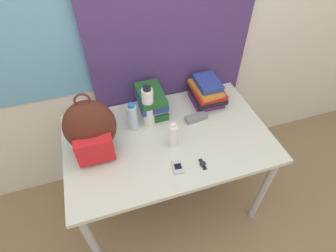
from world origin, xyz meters
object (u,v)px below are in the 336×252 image
object	(u,v)px
book_stack_left	(152,102)
sunglasses_case	(196,118)
book_stack_center	(207,92)
water_bottle	(132,117)
sunscreen_bottle	(173,136)
cell_phone	(178,167)
backpack	(91,129)
wristwatch	(203,164)
sports_bottle	(148,107)

from	to	relation	value
book_stack_left	sunglasses_case	world-z (taller)	book_stack_left
book_stack_left	book_stack_center	size ratio (longest dim) A/B	0.95
water_bottle	sunscreen_bottle	size ratio (longest dim) A/B	1.11
book_stack_center	cell_phone	world-z (taller)	book_stack_center
backpack	wristwatch	size ratio (longest dim) A/B	5.30
sports_bottle	sunglasses_case	world-z (taller)	sports_bottle
water_bottle	sunscreen_bottle	distance (m)	0.30
water_bottle	wristwatch	world-z (taller)	water_bottle
backpack	book_stack_center	distance (m)	0.85
sports_bottle	sunglasses_case	bearing A→B (deg)	-11.70
cell_phone	sunglasses_case	distance (m)	0.42
book_stack_center	sunscreen_bottle	distance (m)	0.49
wristwatch	water_bottle	bearing A→B (deg)	127.25
backpack	sports_bottle	xyz separation A→B (m)	(0.36, 0.12, -0.03)
water_bottle	sunscreen_bottle	bearing A→B (deg)	-48.12
cell_phone	book_stack_left	bearing A→B (deg)	91.51
wristwatch	sunscreen_bottle	bearing A→B (deg)	121.14
wristwatch	cell_phone	bearing A→B (deg)	171.95
backpack	sports_bottle	size ratio (longest dim) A/B	1.40
backpack	wristwatch	bearing A→B (deg)	-28.16
backpack	water_bottle	distance (m)	0.29
sunglasses_case	water_bottle	bearing A→B (deg)	172.67
sunscreen_bottle	sunglasses_case	size ratio (longest dim) A/B	1.19
water_bottle	cell_phone	xyz separation A→B (m)	(0.17, -0.39, -0.09)
backpack	sunscreen_bottle	distance (m)	0.48
book_stack_center	water_bottle	bearing A→B (deg)	-169.50
sunscreen_bottle	cell_phone	distance (m)	0.19
cell_phone	backpack	bearing A→B (deg)	146.19
backpack	water_bottle	world-z (taller)	backpack
book_stack_center	backpack	bearing A→B (deg)	-165.43
water_bottle	cell_phone	distance (m)	0.44
water_bottle	sunglasses_case	bearing A→B (deg)	-7.33
wristwatch	book_stack_center	bearing A→B (deg)	64.73
sunscreen_bottle	water_bottle	bearing A→B (deg)	131.88
book_stack_center	water_bottle	size ratio (longest dim) A/B	1.34
book_stack_left	book_stack_center	world-z (taller)	book_stack_left
cell_phone	wristwatch	size ratio (longest dim) A/B	1.17
cell_phone	book_stack_center	bearing A→B (deg)	51.91
book_stack_left	water_bottle	size ratio (longest dim) A/B	1.27
backpack	sunscreen_bottle	xyz separation A→B (m)	(0.45, -0.11, -0.09)
sunscreen_bottle	cell_phone	xyz separation A→B (m)	(-0.03, -0.17, -0.08)
book_stack_center	cell_phone	distance (m)	0.64
backpack	book_stack_left	bearing A→B (deg)	27.20
sunscreen_bottle	cell_phone	bearing A→B (deg)	-99.46
water_bottle	sunglasses_case	xyz separation A→B (m)	(0.42, -0.05, -0.08)
book_stack_center	water_bottle	distance (m)	0.57
book_stack_center	cell_phone	xyz separation A→B (m)	(-0.39, -0.50, -0.08)
book_stack_center	sunscreen_bottle	world-z (taller)	sunscreen_bottle
sports_bottle	wristwatch	bearing A→B (deg)	-64.04
book_stack_left	cell_phone	bearing A→B (deg)	-88.49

